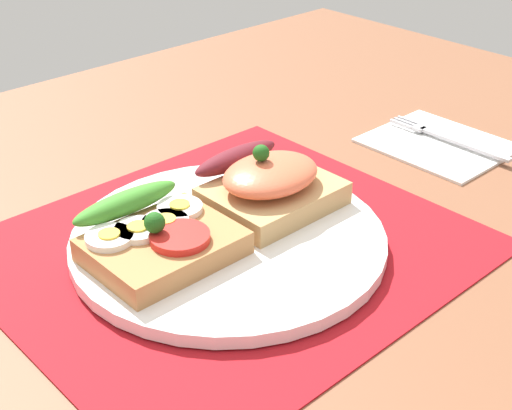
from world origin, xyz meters
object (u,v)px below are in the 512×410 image
sandwich_egg_tomato (157,236)px  sandwich_salmon (268,183)px  fork (445,137)px  plate (228,240)px  napkin (441,144)px

sandwich_egg_tomato → sandwich_salmon: sandwich_salmon is taller
sandwich_salmon → fork: bearing=-3.5°
sandwich_salmon → fork: (23.99, -1.46, -2.67)cm
plate → fork: 29.55cm
plate → sandwich_egg_tomato: 6.23cm
fork → sandwich_egg_tomato: bearing=177.0°
plate → sandwich_salmon: 6.27cm
sandwich_salmon → fork: 24.18cm
sandwich_salmon → napkin: sandwich_salmon is taller
plate → napkin: 28.72cm
sandwich_egg_tomato → plate: bearing=-16.8°
sandwich_egg_tomato → sandwich_salmon: size_ratio=1.01×
sandwich_egg_tomato → napkin: size_ratio=0.80×
plate → sandwich_egg_tomato: (-5.67, 1.71, 1.96)cm
plate → fork: (29.55, -0.17, -0.08)cm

